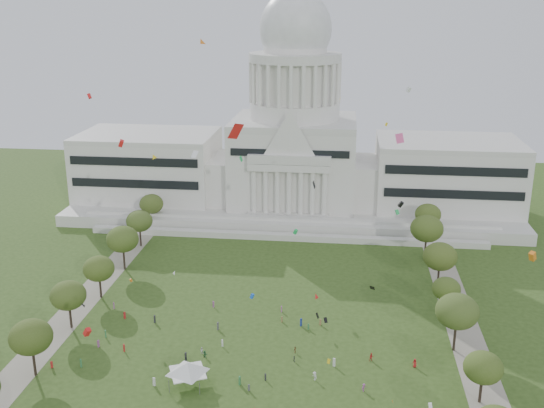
% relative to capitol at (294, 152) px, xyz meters
% --- Properties ---
extents(ground, '(400.00, 400.00, 0.00)m').
position_rel_capitol_xyz_m(ground, '(0.00, -113.59, -22.30)').
color(ground, '#304A18').
rests_on(ground, ground).
extents(capitol, '(160.00, 64.50, 91.30)m').
position_rel_capitol_xyz_m(capitol, '(0.00, 0.00, 0.00)').
color(capitol, beige).
rests_on(capitol, ground).
extents(path_left, '(8.00, 160.00, 0.04)m').
position_rel_capitol_xyz_m(path_left, '(-48.00, -83.59, -22.28)').
color(path_left, gray).
rests_on(path_left, ground).
extents(path_right, '(8.00, 160.00, 0.04)m').
position_rel_capitol_xyz_m(path_right, '(48.00, -83.59, -22.28)').
color(path_right, gray).
rests_on(path_right, ground).
extents(row_tree_l_1, '(8.86, 8.86, 12.59)m').
position_rel_capitol_xyz_m(row_tree_l_1, '(-44.07, -116.55, -13.34)').
color(row_tree_l_1, black).
rests_on(row_tree_l_1, ground).
extents(row_tree_r_1, '(7.58, 7.58, 10.78)m').
position_rel_capitol_xyz_m(row_tree_r_1, '(46.22, -115.34, -14.64)').
color(row_tree_r_1, black).
rests_on(row_tree_r_1, ground).
extents(row_tree_l_2, '(8.42, 8.42, 11.97)m').
position_rel_capitol_xyz_m(row_tree_l_2, '(-45.04, -96.29, -13.79)').
color(row_tree_l_2, black).
rests_on(row_tree_l_2, ground).
extents(row_tree_r_2, '(9.55, 9.55, 13.58)m').
position_rel_capitol_xyz_m(row_tree_r_2, '(44.17, -96.15, -12.64)').
color(row_tree_r_2, black).
rests_on(row_tree_r_2, ground).
extents(row_tree_l_3, '(8.12, 8.12, 11.55)m').
position_rel_capitol_xyz_m(row_tree_l_3, '(-44.09, -79.67, -14.09)').
color(row_tree_l_3, black).
rests_on(row_tree_l_3, ground).
extents(row_tree_r_3, '(7.01, 7.01, 9.98)m').
position_rel_capitol_xyz_m(row_tree_r_3, '(44.40, -79.10, -15.21)').
color(row_tree_r_3, black).
rests_on(row_tree_r_3, ground).
extents(row_tree_l_4, '(9.29, 9.29, 13.21)m').
position_rel_capitol_xyz_m(row_tree_l_4, '(-44.08, -61.17, -12.90)').
color(row_tree_l_4, black).
rests_on(row_tree_l_4, ground).
extents(row_tree_r_4, '(9.19, 9.19, 13.06)m').
position_rel_capitol_xyz_m(row_tree_r_4, '(44.76, -63.55, -13.01)').
color(row_tree_r_4, black).
rests_on(row_tree_r_4, ground).
extents(row_tree_l_5, '(8.33, 8.33, 11.85)m').
position_rel_capitol_xyz_m(row_tree_l_5, '(-45.22, -42.58, -13.88)').
color(row_tree_l_5, black).
rests_on(row_tree_l_5, ground).
extents(row_tree_r_5, '(9.82, 9.82, 13.96)m').
position_rel_capitol_xyz_m(row_tree_r_5, '(43.49, -43.40, -12.37)').
color(row_tree_r_5, black).
rests_on(row_tree_r_5, ground).
extents(row_tree_l_6, '(8.19, 8.19, 11.64)m').
position_rel_capitol_xyz_m(row_tree_l_6, '(-46.87, -24.45, -14.02)').
color(row_tree_l_6, black).
rests_on(row_tree_l_6, ground).
extents(row_tree_r_6, '(8.42, 8.42, 11.97)m').
position_rel_capitol_xyz_m(row_tree_r_6, '(45.96, -25.46, -13.79)').
color(row_tree_r_6, black).
rests_on(row_tree_r_6, ground).
extents(event_tent, '(12.28, 12.28, 5.22)m').
position_rel_capitol_xyz_m(event_tent, '(-11.56, -116.22, -18.25)').
color(event_tent, '#4C4C4C').
rests_on(event_tent, ground).
extents(person_0, '(1.15, 1.06, 1.97)m').
position_rel_capitol_xyz_m(person_0, '(34.85, -104.18, -21.31)').
color(person_0, '#B21E1E').
rests_on(person_0, ground).
extents(person_2, '(1.06, 0.82, 1.92)m').
position_rel_capitol_xyz_m(person_2, '(25.74, -102.79, -21.33)').
color(person_2, '#B21E1E').
rests_on(person_2, ground).
extents(person_3, '(1.31, 1.33, 1.91)m').
position_rel_capitol_xyz_m(person_3, '(13.89, -111.52, -21.34)').
color(person_3, silver).
rests_on(person_3, ground).
extents(person_4, '(0.77, 1.03, 1.58)m').
position_rel_capitol_xyz_m(person_4, '(9.02, -101.36, -21.51)').
color(person_4, olive).
rests_on(person_4, ground).
extents(person_5, '(1.52, 1.33, 1.58)m').
position_rel_capitol_xyz_m(person_5, '(-10.47, -105.48, -21.51)').
color(person_5, '#33723F').
rests_on(person_5, ground).
extents(person_8, '(0.78, 0.52, 1.52)m').
position_rel_capitol_xyz_m(person_8, '(-11.52, -104.00, -21.54)').
color(person_8, silver).
rests_on(person_8, ground).
extents(person_9, '(1.19, 1.22, 1.74)m').
position_rel_capitol_xyz_m(person_9, '(23.90, -114.35, -21.42)').
color(person_9, '#994C8C').
rests_on(person_9, ground).
extents(person_10, '(0.60, 0.88, 1.37)m').
position_rel_capitol_xyz_m(person_10, '(9.11, -104.95, -21.61)').
color(person_10, '#4C4C51').
rests_on(person_10, ground).
extents(distant_crowd, '(60.20, 36.16, 1.95)m').
position_rel_capitol_xyz_m(distant_crowd, '(-13.47, -100.09, -21.41)').
color(distant_crowd, '#B21E1E').
rests_on(distant_crowd, ground).
extents(kite_swarm, '(96.02, 106.26, 64.15)m').
position_rel_capitol_xyz_m(kite_swarm, '(1.57, -103.94, 9.79)').
color(kite_swarm, yellow).
rests_on(kite_swarm, ground).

